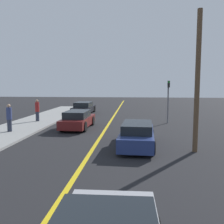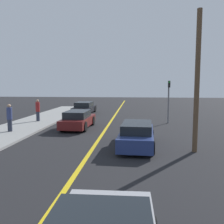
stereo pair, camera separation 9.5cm
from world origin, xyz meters
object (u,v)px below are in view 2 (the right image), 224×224
Objects in this scene: pedestrian_by_sign at (38,110)px; car_ahead_center at (137,135)px; pedestrian_far_standing at (10,118)px; traffic_light at (169,97)px; car_far_distant at (78,120)px; car_parked_left_lot at (84,108)px; utility_pole at (197,82)px.

car_ahead_center is at bearing -41.37° from pedestrian_by_sign.
pedestrian_far_standing is 0.52× the size of traffic_light.
car_ahead_center is at bearing -47.77° from car_far_distant.
car_far_distant is at bearing -29.88° from pedestrian_by_sign.
pedestrian_by_sign reaches higher than car_parked_left_lot.
traffic_light is at bearing -34.98° from car_parked_left_lot.
pedestrian_far_standing is 4.70m from pedestrian_by_sign.
car_parked_left_lot is 1.30× the size of traffic_light.
utility_pole is (11.33, -3.52, 2.33)m from pedestrian_far_standing.
traffic_light is (11.14, 5.33, 1.16)m from pedestrian_far_standing.
car_ahead_center is 1.34× the size of traffic_light.
car_parked_left_lot is at bearing 77.08° from pedestrian_far_standing.
pedestrian_far_standing reaches higher than car_parked_left_lot.
traffic_light is at bearing 74.64° from car_ahead_center.
pedestrian_far_standing is 0.27× the size of utility_pole.
car_far_distant is 1.29× the size of traffic_light.
pedestrian_far_standing is at bearing 164.92° from car_ahead_center.
traffic_light reaches higher than pedestrian_by_sign.
car_ahead_center reaches higher than car_parked_left_lot.
traffic_light is 8.93m from utility_pole.
car_far_distant is 2.49× the size of pedestrian_by_sign.
pedestrian_by_sign is 0.52× the size of traffic_light.
car_ahead_center is 0.70× the size of utility_pole.
pedestrian_by_sign is at bearing 143.92° from utility_pole.
car_parked_left_lot is at bearing 100.43° from car_far_distant.
car_far_distant is at bearing 140.80° from utility_pole.
pedestrian_by_sign is at bearing -176.70° from traffic_light.
car_far_distant is 7.79m from traffic_light.
pedestrian_far_standing is (-8.50, 2.74, 0.43)m from car_ahead_center.
traffic_light is at bearing 3.30° from pedestrian_by_sign.
car_parked_left_lot is at bearing 119.75° from utility_pole.
car_parked_left_lot is (-5.83, 14.37, -0.00)m from car_ahead_center.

